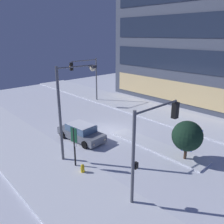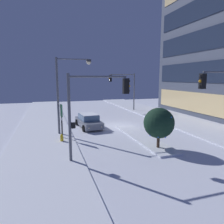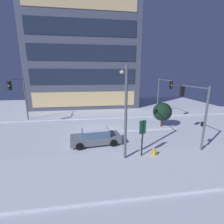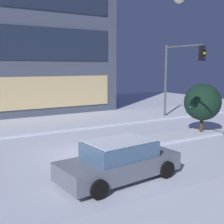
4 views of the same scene
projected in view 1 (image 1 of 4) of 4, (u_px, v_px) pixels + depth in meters
name	position (u px, v px, depth m)	size (l,w,h in m)	color
ground	(110.00, 131.00, 23.09)	(52.00, 52.00, 0.00)	silver
curb_strip_near	(34.00, 157.00, 17.98)	(52.00, 5.20, 0.14)	silver
curb_strip_far	(158.00, 113.00, 28.15)	(52.00, 5.20, 0.14)	silver
median_strip	(156.00, 146.00, 19.76)	(9.00, 1.80, 0.14)	silver
car_near	(81.00, 132.00, 20.97)	(4.88, 2.44, 1.49)	slate
traffic_light_corner_near_right	(153.00, 134.00, 12.94)	(0.32, 4.05, 5.57)	#565960
traffic_light_corner_far_left	(86.00, 73.00, 31.24)	(0.32, 4.40, 6.04)	#565960
street_lamp_arched	(71.00, 99.00, 16.68)	(0.63, 3.18, 7.11)	#565960
fire_hydrant	(83.00, 169.00, 15.89)	(0.48, 0.26, 0.73)	gold
parking_info_sign	(74.00, 143.00, 16.17)	(0.55, 0.16, 3.06)	black
decorated_tree_median	(187.00, 136.00, 17.09)	(2.30, 2.27, 3.15)	#473323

